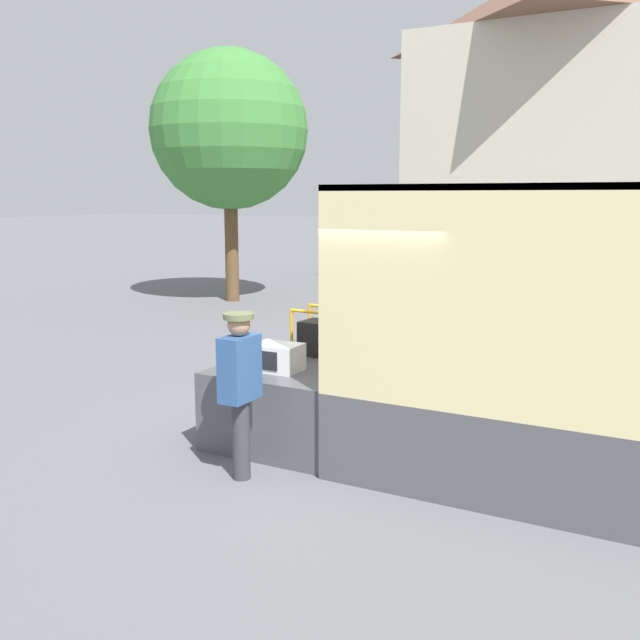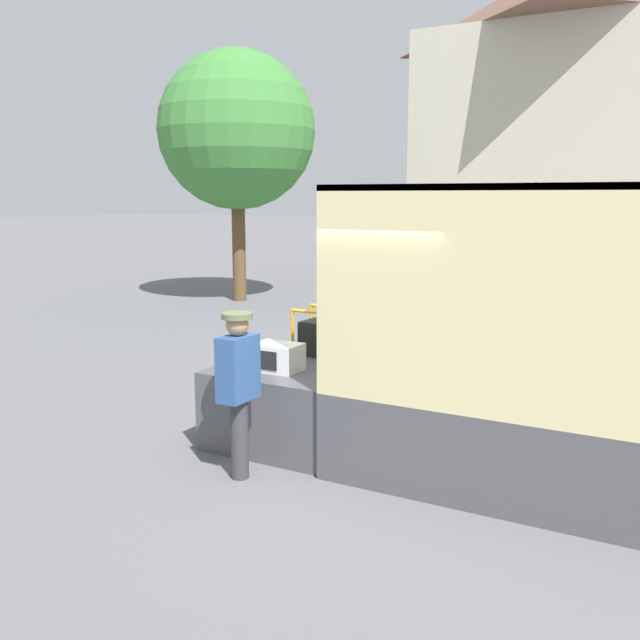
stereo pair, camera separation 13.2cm
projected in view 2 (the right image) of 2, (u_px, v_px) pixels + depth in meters
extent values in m
plane|color=slate|center=(366.00, 445.00, 8.14)|extent=(160.00, 160.00, 0.00)
cube|color=#4C4C51|center=(556.00, 438.00, 7.05)|extent=(4.16, 2.27, 0.89)
cube|color=beige|center=(585.00, 280.00, 7.75)|extent=(4.16, 0.06, 2.02)
cube|color=beige|center=(538.00, 308.00, 5.85)|extent=(4.16, 0.06, 2.02)
cube|color=beige|center=(571.00, 188.00, 6.63)|extent=(4.16, 2.27, 0.06)
cylinder|color=silver|center=(472.00, 374.00, 6.94)|extent=(0.32, 0.32, 0.40)
cube|color=#B2A893|center=(620.00, 373.00, 7.12)|extent=(0.44, 0.32, 0.34)
cube|color=#B2A893|center=(632.00, 370.00, 7.35)|extent=(0.44, 0.32, 0.28)
cube|color=#4C4C51|center=(306.00, 398.00, 8.45)|extent=(1.58, 2.16, 0.89)
cube|color=white|center=(277.00, 357.00, 7.91)|extent=(0.52, 0.38, 0.30)
cube|color=black|center=(264.00, 360.00, 7.76)|extent=(0.33, 0.01, 0.21)
cube|color=black|center=(326.00, 338.00, 8.66)|extent=(0.57, 0.39, 0.42)
cylinder|color=slate|center=(343.00, 339.00, 8.54)|extent=(0.21, 0.22, 0.22)
cylinder|color=orange|center=(292.00, 332.00, 8.61)|extent=(0.04, 0.04, 0.58)
cylinder|color=orange|center=(342.00, 338.00, 8.28)|extent=(0.04, 0.04, 0.58)
cylinder|color=orange|center=(311.00, 326.00, 9.00)|extent=(0.04, 0.04, 0.58)
cylinder|color=orange|center=(359.00, 331.00, 8.67)|extent=(0.04, 0.04, 0.58)
cylinder|color=orange|center=(317.00, 312.00, 8.40)|extent=(0.68, 0.04, 0.04)
cylinder|color=orange|center=(335.00, 307.00, 8.79)|extent=(0.68, 0.04, 0.04)
cylinder|color=#38383D|center=(239.00, 439.00, 7.12)|extent=(0.18, 0.18, 0.82)
cube|color=#2D5189|center=(238.00, 368.00, 7.00)|extent=(0.24, 0.44, 0.65)
sphere|color=tan|center=(237.00, 324.00, 6.92)|extent=(0.22, 0.22, 0.22)
cylinder|color=#606B47|center=(237.00, 316.00, 6.91)|extent=(0.30, 0.30, 0.06)
cube|color=beige|center=(576.00, 167.00, 21.45)|extent=(7.88, 7.37, 7.32)
cylinder|color=brown|center=(239.00, 252.00, 19.18)|extent=(0.36, 0.36, 2.65)
sphere|color=#3D7F38|center=(237.00, 130.00, 18.63)|extent=(4.12, 4.12, 4.12)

